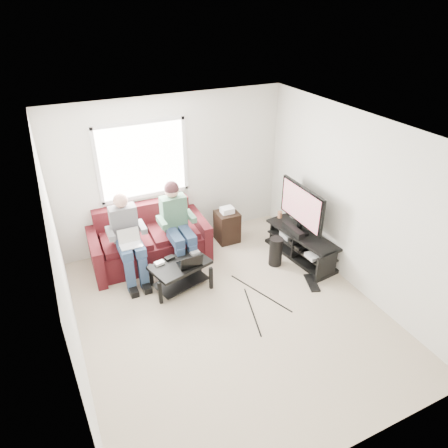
# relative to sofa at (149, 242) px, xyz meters

# --- Properties ---
(floor) EXTENTS (4.50, 4.50, 0.00)m
(floor) POSITION_rel_sofa_xyz_m (0.63, -1.80, -0.33)
(floor) COLOR #C2AE97
(floor) RESTS_ON ground
(ceiling) EXTENTS (4.50, 4.50, 0.00)m
(ceiling) POSITION_rel_sofa_xyz_m (0.63, -1.80, 2.27)
(ceiling) COLOR white
(ceiling) RESTS_ON wall_back
(wall_back) EXTENTS (4.50, 0.00, 4.50)m
(wall_back) POSITION_rel_sofa_xyz_m (0.63, 0.45, 0.97)
(wall_back) COLOR silver
(wall_back) RESTS_ON floor
(wall_front) EXTENTS (4.50, 0.00, 4.50)m
(wall_front) POSITION_rel_sofa_xyz_m (0.63, -4.05, 0.97)
(wall_front) COLOR silver
(wall_front) RESTS_ON floor
(wall_left) EXTENTS (0.00, 4.50, 4.50)m
(wall_left) POSITION_rel_sofa_xyz_m (-1.37, -1.80, 0.97)
(wall_left) COLOR silver
(wall_left) RESTS_ON floor
(wall_right) EXTENTS (0.00, 4.50, 4.50)m
(wall_right) POSITION_rel_sofa_xyz_m (2.63, -1.80, 0.97)
(wall_right) COLOR silver
(wall_right) RESTS_ON floor
(window) EXTENTS (1.48, 0.04, 1.28)m
(window) POSITION_rel_sofa_xyz_m (0.13, 0.43, 1.27)
(window) COLOR white
(window) RESTS_ON wall_back
(sofa) EXTENTS (1.95, 0.99, 0.90)m
(sofa) POSITION_rel_sofa_xyz_m (0.00, 0.00, 0.00)
(sofa) COLOR #451115
(sofa) RESTS_ON floor
(person_left) EXTENTS (0.40, 0.71, 1.38)m
(person_left) POSITION_rel_sofa_xyz_m (-0.40, -0.35, 0.43)
(person_left) COLOR navy
(person_left) RESTS_ON sofa
(person_right) EXTENTS (0.40, 0.71, 1.42)m
(person_right) POSITION_rel_sofa_xyz_m (0.40, -0.33, 0.49)
(person_right) COLOR navy
(person_right) RESTS_ON sofa
(laptop_silver) EXTENTS (0.32, 0.22, 0.24)m
(laptop_silver) POSITION_rel_sofa_xyz_m (-0.40, -0.53, 0.42)
(laptop_silver) COLOR silver
(laptop_silver) RESTS_ON person_left
(coffee_table) EXTENTS (0.97, 0.74, 0.43)m
(coffee_table) POSITION_rel_sofa_xyz_m (0.21, -0.94, -0.01)
(coffee_table) COLOR black
(coffee_table) RESTS_ON floor
(laptop_black) EXTENTS (0.38, 0.31, 0.24)m
(laptop_black) POSITION_rel_sofa_xyz_m (0.33, -1.02, 0.22)
(laptop_black) COLOR black
(laptop_black) RESTS_ON coffee_table
(controller_a) EXTENTS (0.16, 0.12, 0.04)m
(controller_a) POSITION_rel_sofa_xyz_m (-0.07, -0.82, 0.12)
(controller_a) COLOR silver
(controller_a) RESTS_ON coffee_table
(controller_b) EXTENTS (0.16, 0.12, 0.04)m
(controller_b) POSITION_rel_sofa_xyz_m (0.11, -0.76, 0.12)
(controller_b) COLOR black
(controller_b) RESTS_ON coffee_table
(controller_c) EXTENTS (0.15, 0.11, 0.04)m
(controller_c) POSITION_rel_sofa_xyz_m (0.51, -0.79, 0.12)
(controller_c) COLOR gray
(controller_c) RESTS_ON coffee_table
(tv_stand) EXTENTS (0.61, 1.46, 0.47)m
(tv_stand) POSITION_rel_sofa_xyz_m (2.33, -1.05, -0.12)
(tv_stand) COLOR black
(tv_stand) RESTS_ON floor
(tv) EXTENTS (0.12, 1.10, 0.81)m
(tv) POSITION_rel_sofa_xyz_m (2.33, -0.95, 0.60)
(tv) COLOR black
(tv) RESTS_ON tv_stand
(soundbar) EXTENTS (0.12, 0.50, 0.10)m
(soundbar) POSITION_rel_sofa_xyz_m (2.21, -0.95, 0.19)
(soundbar) COLOR black
(soundbar) RESTS_ON tv_stand
(drink_cup) EXTENTS (0.08, 0.08, 0.12)m
(drink_cup) POSITION_rel_sofa_xyz_m (2.28, -0.42, 0.20)
(drink_cup) COLOR #A86B48
(drink_cup) RESTS_ON tv_stand
(console_white) EXTENTS (0.30, 0.22, 0.06)m
(console_white) POSITION_rel_sofa_xyz_m (2.33, -1.45, -0.05)
(console_white) COLOR silver
(console_white) RESTS_ON tv_stand
(console_grey) EXTENTS (0.34, 0.26, 0.08)m
(console_grey) POSITION_rel_sofa_xyz_m (2.33, -0.75, -0.04)
(console_grey) COLOR gray
(console_grey) RESTS_ON tv_stand
(console_black) EXTENTS (0.38, 0.30, 0.07)m
(console_black) POSITION_rel_sofa_xyz_m (2.33, -1.10, -0.05)
(console_black) COLOR black
(console_black) RESTS_ON tv_stand
(subwoofer) EXTENTS (0.22, 0.22, 0.50)m
(subwoofer) POSITION_rel_sofa_xyz_m (1.83, -1.05, -0.08)
(subwoofer) COLOR black
(subwoofer) RESTS_ON floor
(keyboard_floor) EXTENTS (0.28, 0.46, 0.02)m
(keyboard_floor) POSITION_rel_sofa_xyz_m (2.08, -1.74, -0.32)
(keyboard_floor) COLOR black
(keyboard_floor) RESTS_ON floor
(end_table) EXTENTS (0.38, 0.38, 0.67)m
(end_table) POSITION_rel_sofa_xyz_m (1.43, -0.03, -0.03)
(end_table) COLOR black
(end_table) RESTS_ON floor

